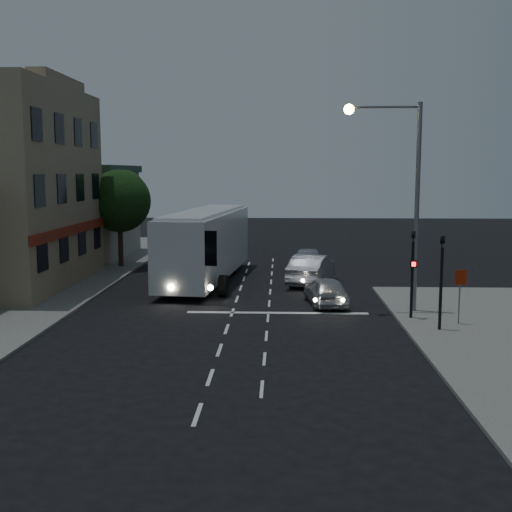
{
  "coord_description": "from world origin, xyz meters",
  "views": [
    {
      "loc": [
        2.11,
        -25.73,
        6.21
      ],
      "look_at": [
        0.96,
        4.52,
        2.2
      ],
      "focal_mm": 45.0,
      "sensor_mm": 36.0,
      "label": 1
    }
  ],
  "objects_px": {
    "regulatory_sign": "(460,288)",
    "car_suv": "(326,291)",
    "streetlight": "(402,182)",
    "car_sedan_a": "(312,269)",
    "tour_bus": "(206,243)",
    "traffic_signal_main": "(413,263)",
    "traffic_signal_side": "(442,271)",
    "car_sedan_b": "(308,259)",
    "street_tree": "(119,198)"
  },
  "relations": [
    {
      "from": "car_sedan_a",
      "to": "car_sedan_b",
      "type": "height_order",
      "value": "car_sedan_a"
    },
    {
      "from": "car_suv",
      "to": "street_tree",
      "type": "height_order",
      "value": "street_tree"
    },
    {
      "from": "tour_bus",
      "to": "car_suv",
      "type": "distance_m",
      "value": 9.1
    },
    {
      "from": "car_sedan_b",
      "to": "traffic_signal_side",
      "type": "height_order",
      "value": "traffic_signal_side"
    },
    {
      "from": "tour_bus",
      "to": "car_sedan_b",
      "type": "xyz_separation_m",
      "value": [
        5.93,
        4.25,
        -1.49
      ]
    },
    {
      "from": "car_sedan_a",
      "to": "regulatory_sign",
      "type": "distance_m",
      "value": 11.09
    },
    {
      "from": "tour_bus",
      "to": "regulatory_sign",
      "type": "distance_m",
      "value": 15.44
    },
    {
      "from": "car_suv",
      "to": "traffic_signal_main",
      "type": "relative_size",
      "value": 0.97
    },
    {
      "from": "car_sedan_b",
      "to": "streetlight",
      "type": "bearing_deg",
      "value": 108.75
    },
    {
      "from": "car_sedan_a",
      "to": "tour_bus",
      "type": "bearing_deg",
      "value": 8.35
    },
    {
      "from": "tour_bus",
      "to": "traffic_signal_main",
      "type": "xyz_separation_m",
      "value": [
        9.68,
        -9.4,
        0.24
      ]
    },
    {
      "from": "traffic_signal_main",
      "to": "traffic_signal_side",
      "type": "xyz_separation_m",
      "value": [
        0.7,
        -1.98,
        0.0
      ]
    },
    {
      "from": "car_suv",
      "to": "traffic_signal_side",
      "type": "xyz_separation_m",
      "value": [
        4.06,
        -5.0,
        1.75
      ]
    },
    {
      "from": "streetlight",
      "to": "traffic_signal_side",
      "type": "bearing_deg",
      "value": -74.3
    },
    {
      "from": "car_sedan_a",
      "to": "traffic_signal_main",
      "type": "height_order",
      "value": "traffic_signal_main"
    },
    {
      "from": "car_suv",
      "to": "streetlight",
      "type": "distance_m",
      "value": 6.15
    },
    {
      "from": "street_tree",
      "to": "car_sedan_b",
      "type": "bearing_deg",
      "value": -2.8
    },
    {
      "from": "tour_bus",
      "to": "car_sedan_a",
      "type": "height_order",
      "value": "tour_bus"
    },
    {
      "from": "car_suv",
      "to": "car_sedan_a",
      "type": "distance_m",
      "value": 5.62
    },
    {
      "from": "car_suv",
      "to": "street_tree",
      "type": "xyz_separation_m",
      "value": [
        -12.45,
        11.22,
        3.82
      ]
    },
    {
      "from": "regulatory_sign",
      "to": "streetlight",
      "type": "height_order",
      "value": "streetlight"
    },
    {
      "from": "car_suv",
      "to": "traffic_signal_side",
      "type": "height_order",
      "value": "traffic_signal_side"
    },
    {
      "from": "traffic_signal_side",
      "to": "streetlight",
      "type": "distance_m",
      "value": 4.84
    },
    {
      "from": "tour_bus",
      "to": "streetlight",
      "type": "bearing_deg",
      "value": -34.43
    },
    {
      "from": "traffic_signal_main",
      "to": "car_sedan_a",
      "type": "bearing_deg",
      "value": 113.38
    },
    {
      "from": "car_sedan_a",
      "to": "traffic_signal_main",
      "type": "relative_size",
      "value": 1.23
    },
    {
      "from": "car_sedan_b",
      "to": "traffic_signal_main",
      "type": "height_order",
      "value": "traffic_signal_main"
    },
    {
      "from": "car_suv",
      "to": "street_tree",
      "type": "distance_m",
      "value": 17.19
    },
    {
      "from": "car_sedan_b",
      "to": "street_tree",
      "type": "xyz_separation_m",
      "value": [
        -12.06,
        0.59,
        3.81
      ]
    },
    {
      "from": "car_suv",
      "to": "car_sedan_b",
      "type": "distance_m",
      "value": 10.64
    },
    {
      "from": "regulatory_sign",
      "to": "car_suv",
      "type": "bearing_deg",
      "value": 141.41
    },
    {
      "from": "streetlight",
      "to": "street_tree",
      "type": "relative_size",
      "value": 1.45
    },
    {
      "from": "traffic_signal_main",
      "to": "car_suv",
      "type": "bearing_deg",
      "value": 138.02
    },
    {
      "from": "car_suv",
      "to": "streetlight",
      "type": "bearing_deg",
      "value": 145.05
    },
    {
      "from": "traffic_signal_side",
      "to": "street_tree",
      "type": "xyz_separation_m",
      "value": [
        -16.51,
        16.22,
        2.08
      ]
    },
    {
      "from": "car_suv",
      "to": "regulatory_sign",
      "type": "distance_m",
      "value": 6.54
    },
    {
      "from": "car_sedan_a",
      "to": "regulatory_sign",
      "type": "xyz_separation_m",
      "value": [
        5.43,
        -9.64,
        0.77
      ]
    },
    {
      "from": "car_sedan_a",
      "to": "regulatory_sign",
      "type": "relative_size",
      "value": 2.29
    },
    {
      "from": "car_sedan_b",
      "to": "regulatory_sign",
      "type": "xyz_separation_m",
      "value": [
        5.45,
        -14.67,
        0.91
      ]
    },
    {
      "from": "car_suv",
      "to": "street_tree",
      "type": "bearing_deg",
      "value": -49.72
    },
    {
      "from": "traffic_signal_main",
      "to": "traffic_signal_side",
      "type": "height_order",
      "value": "same"
    },
    {
      "from": "tour_bus",
      "to": "car_suv",
      "type": "height_order",
      "value": "tour_bus"
    },
    {
      "from": "traffic_signal_side",
      "to": "regulatory_sign",
      "type": "bearing_deg",
      "value": 43.92
    },
    {
      "from": "traffic_signal_main",
      "to": "car_sedan_b",
      "type": "bearing_deg",
      "value": 105.34
    },
    {
      "from": "traffic_signal_main",
      "to": "traffic_signal_side",
      "type": "relative_size",
      "value": 1.0
    },
    {
      "from": "car_sedan_a",
      "to": "streetlight",
      "type": "relative_size",
      "value": 0.56
    },
    {
      "from": "street_tree",
      "to": "car_sedan_a",
      "type": "bearing_deg",
      "value": -24.95
    },
    {
      "from": "car_suv",
      "to": "traffic_signal_main",
      "type": "bearing_deg",
      "value": 130.34
    },
    {
      "from": "car_sedan_a",
      "to": "street_tree",
      "type": "height_order",
      "value": "street_tree"
    },
    {
      "from": "car_sedan_a",
      "to": "regulatory_sign",
      "type": "height_order",
      "value": "regulatory_sign"
    }
  ]
}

